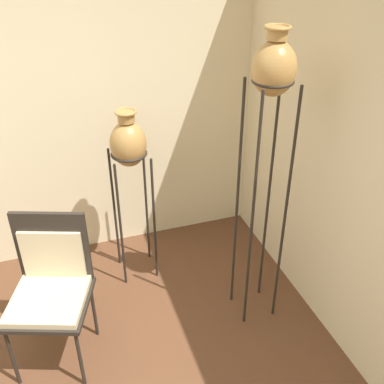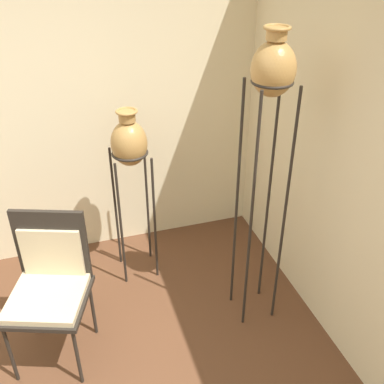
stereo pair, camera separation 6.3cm
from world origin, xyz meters
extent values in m
cylinder|color=#28231E|center=(1.62, 0.85, 0.90)|extent=(0.02, 0.02, 1.81)
cylinder|color=#28231E|center=(1.86, 0.85, 0.90)|extent=(0.02, 0.02, 1.81)
cylinder|color=#28231E|center=(1.62, 1.09, 0.90)|extent=(0.02, 0.02, 1.81)
cylinder|color=#28231E|center=(1.86, 1.09, 0.90)|extent=(0.02, 0.02, 1.81)
torus|color=#28231E|center=(1.74, 0.97, 1.81)|extent=(0.25, 0.25, 0.02)
ellipsoid|color=#B28447|center=(1.74, 0.97, 1.88)|extent=(0.26, 0.26, 0.32)
cylinder|color=#B28447|center=(1.74, 0.97, 2.08)|extent=(0.12, 0.12, 0.07)
torus|color=#B28447|center=(1.74, 0.97, 2.11)|extent=(0.16, 0.16, 0.02)
cylinder|color=#28231E|center=(0.86, 1.55, 0.56)|extent=(0.02, 0.02, 1.12)
cylinder|color=#28231E|center=(1.13, 1.55, 0.56)|extent=(0.02, 0.02, 1.12)
cylinder|color=#28231E|center=(0.86, 1.82, 0.56)|extent=(0.02, 0.02, 1.12)
cylinder|color=#28231E|center=(1.13, 1.82, 0.56)|extent=(0.02, 0.02, 1.12)
torus|color=#28231E|center=(0.99, 1.69, 1.12)|extent=(0.28, 0.28, 0.02)
ellipsoid|color=#B28447|center=(0.99, 1.69, 1.20)|extent=(0.27, 0.27, 0.35)
cylinder|color=#B28447|center=(0.99, 1.69, 1.41)|extent=(0.12, 0.12, 0.08)
torus|color=#B28447|center=(0.99, 1.69, 1.45)|extent=(0.16, 0.16, 0.02)
cylinder|color=#28231E|center=(0.00, 0.83, 0.25)|extent=(0.02, 0.02, 0.49)
cylinder|color=#28231E|center=(0.41, 0.68, 0.25)|extent=(0.02, 0.02, 0.49)
cylinder|color=#28231E|center=(0.14, 1.22, 0.25)|extent=(0.02, 0.02, 0.49)
cylinder|color=#28231E|center=(0.55, 1.08, 0.25)|extent=(0.02, 0.02, 0.49)
cube|color=#28231E|center=(0.27, 0.95, 0.51)|extent=(0.64, 0.63, 0.03)
cube|color=beige|center=(0.27, 0.95, 0.54)|extent=(0.59, 0.58, 0.04)
cube|color=#28231E|center=(0.35, 1.17, 0.79)|extent=(0.46, 0.19, 0.53)
cube|color=beige|center=(0.34, 1.14, 0.74)|extent=(0.39, 0.16, 0.37)
camera|label=1|loc=(0.48, -1.32, 2.61)|focal=42.00mm
camera|label=2|loc=(0.54, -1.33, 2.61)|focal=42.00mm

